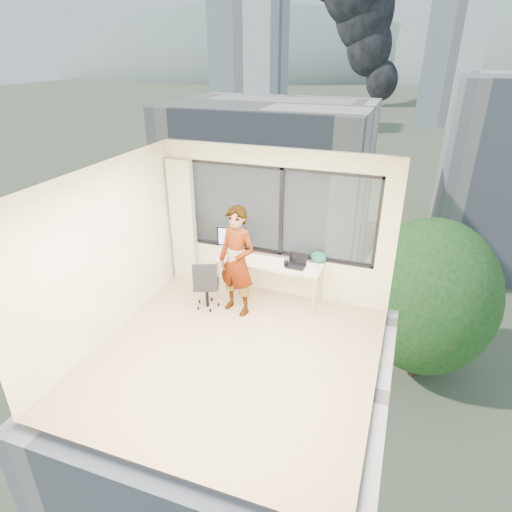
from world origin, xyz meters
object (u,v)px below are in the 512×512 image
at_px(desk, 269,281).
at_px(handbag, 319,257).
at_px(chair, 206,283).
at_px(laptop, 296,262).
at_px(monitor, 232,240).
at_px(game_console, 231,247).
at_px(person, 237,262).

bearing_deg(desk, handbag, 15.68).
distance_m(chair, laptop, 1.54).
distance_m(monitor, game_console, 0.30).
bearing_deg(laptop, chair, -155.57).
distance_m(person, game_console, 0.88).
bearing_deg(chair, monitor, 50.67).
bearing_deg(chair, handbag, 3.89).
relative_size(desk, handbag, 6.76).
distance_m(monitor, laptop, 1.20).
bearing_deg(monitor, person, -72.75).
bearing_deg(monitor, laptop, -17.79).
bearing_deg(game_console, monitor, -45.26).
relative_size(monitor, handbag, 1.93).
bearing_deg(desk, laptop, -6.30).
height_order(desk, monitor, monitor).
xyz_separation_m(monitor, laptop, (1.18, -0.12, -0.16)).
relative_size(desk, monitor, 3.51).
height_order(person, laptop, person).
distance_m(chair, game_console, 0.90).
distance_m(game_console, handbag, 1.60).
xyz_separation_m(desk, game_console, (-0.80, 0.25, 0.41)).
height_order(chair, laptop, laptop).
distance_m(person, monitor, 0.67).
xyz_separation_m(game_console, laptop, (1.28, -0.31, 0.06)).
distance_m(chair, handbag, 1.93).
distance_m(desk, handbag, 0.96).
xyz_separation_m(game_console, handbag, (1.60, -0.03, 0.06)).
xyz_separation_m(chair, monitor, (0.21, 0.64, 0.55)).
relative_size(chair, person, 0.50).
bearing_deg(desk, chair, -147.95).
height_order(monitor, handbag, monitor).
bearing_deg(laptop, monitor, 178.07).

